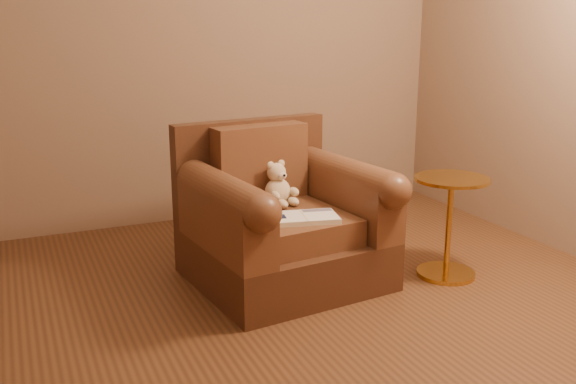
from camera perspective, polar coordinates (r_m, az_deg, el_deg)
name	(u,v)px	position (r m, az deg, el deg)	size (l,w,h in m)	color
floor	(291,347)	(2.83, 0.25, -13.62)	(4.00, 4.00, 0.00)	brown
armchair	(281,222)	(3.42, -0.65, -2.66)	(1.01, 0.97, 0.83)	#482918
teddy_bear	(279,188)	(3.46, -0.80, 0.38)	(0.17, 0.20, 0.24)	beige
guidebook	(304,218)	(3.20, 1.43, -2.30)	(0.37, 0.27, 0.03)	beige
side_table	(449,224)	(3.57, 14.11, -2.73)	(0.40, 0.40, 0.56)	gold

